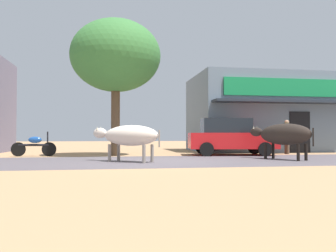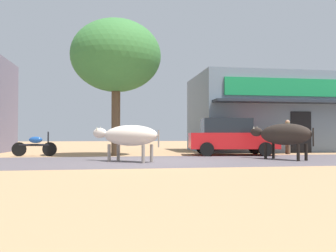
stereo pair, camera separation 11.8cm
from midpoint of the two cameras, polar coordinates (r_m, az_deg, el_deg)
ground at (r=12.15m, az=-2.85°, el=-5.75°), size 80.00×80.00×0.00m
asphalt_road at (r=12.15m, az=-2.85°, el=-5.74°), size 72.00×5.43×0.00m
storefront_right_club at (r=20.84m, az=15.29°, el=1.96°), size 7.74×5.99×4.27m
roadside_tree at (r=15.81m, az=-8.29°, el=11.20°), size 3.96×3.96×5.98m
parked_hatchback_car at (r=15.91m, az=10.37°, el=-1.69°), size 4.06×2.37×1.64m
parked_motorcycle at (r=15.85m, az=-20.74°, el=-2.98°), size 1.87×0.29×1.05m
cow_near_brown at (r=11.79m, az=-6.17°, el=-1.61°), size 2.40×2.00×1.23m
cow_far_dark at (r=13.47m, az=18.64°, el=-1.33°), size 1.63×2.59×1.33m
pedestrian_by_shop at (r=17.51m, az=19.19°, el=-1.24°), size 0.48×0.61×1.63m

